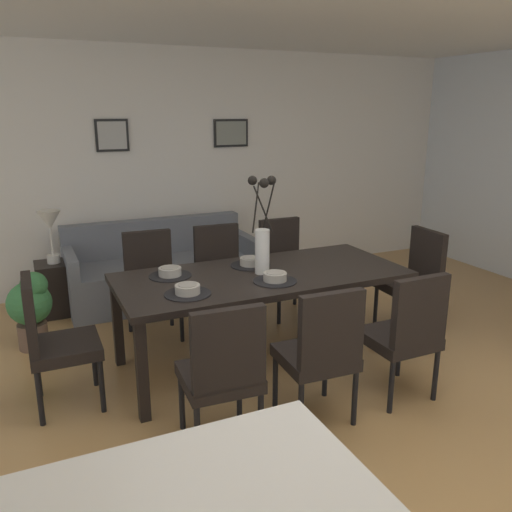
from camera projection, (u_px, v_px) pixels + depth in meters
ground_plane at (322, 420)px, 3.39m from camera, size 9.00×9.00×0.00m
back_wall_panel at (175, 169)px, 5.89m from camera, size 9.00×0.10×2.60m
dining_table at (262, 281)px, 4.01m from camera, size 2.20×0.97×0.74m
dining_chair_near_left at (223, 369)px, 2.99m from camera, size 0.47×0.47×0.92m
dining_chair_near_right at (151, 279)px, 4.58m from camera, size 0.46×0.46×0.92m
dining_chair_far_left at (321, 349)px, 3.24m from camera, size 0.46×0.46×0.92m
dining_chair_far_right at (220, 271)px, 4.81m from camera, size 0.46×0.46×0.92m
dining_chair_mid_left at (406, 330)px, 3.52m from camera, size 0.44×0.44×0.92m
dining_chair_mid_right at (284, 262)px, 5.09m from camera, size 0.44×0.44×0.92m
dining_chair_head_west at (52, 337)px, 3.41m from camera, size 0.45×0.45×0.92m
dining_chair_head_east at (415, 276)px, 4.67m from camera, size 0.46×0.46×0.92m
centerpiece_vase at (262, 237)px, 3.91m from camera, size 0.21×0.23×0.73m
placemat_near_left at (188, 294)px, 3.53m from camera, size 0.32×0.32×0.01m
bowl_near_left at (188, 289)px, 3.52m from camera, size 0.17×0.17×0.07m
placemat_near_right at (170, 276)px, 3.91m from camera, size 0.32×0.32×0.01m
bowl_near_right at (170, 271)px, 3.90m from camera, size 0.17×0.17×0.07m
placemat_far_left at (275, 281)px, 3.80m from camera, size 0.32×0.32×0.01m
bowl_far_left at (275, 276)px, 3.79m from camera, size 0.17×0.17×0.07m
placemat_far_right at (251, 265)px, 4.18m from camera, size 0.32×0.32×0.01m
bowl_far_right at (251, 261)px, 4.17m from camera, size 0.17×0.17×0.07m
sofa at (162, 272)px, 5.55m from camera, size 1.93×0.84×0.80m
side_table at (57, 288)px, 5.10m from camera, size 0.36×0.36×0.52m
table_lamp at (50, 225)px, 4.93m from camera, size 0.22×0.22×0.51m
framed_picture_left at (112, 135)px, 5.45m from camera, size 0.34×0.03×0.33m
framed_picture_center at (231, 133)px, 5.99m from camera, size 0.41×0.03×0.31m
potted_plant at (31, 306)px, 4.32m from camera, size 0.36×0.36×0.67m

